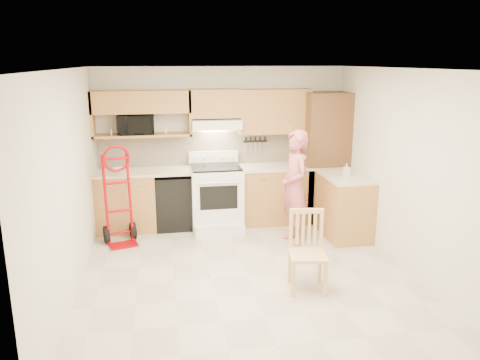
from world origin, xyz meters
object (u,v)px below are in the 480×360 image
object	(u,v)px
range	(217,192)
dining_chair	(308,252)
person	(295,188)
hand_truck	(119,201)
microwave	(136,124)

from	to	relation	value
range	dining_chair	bearing A→B (deg)	-71.09
person	hand_truck	size ratio (longest dim) A/B	1.27
dining_chair	person	bearing A→B (deg)	89.42
person	hand_truck	distance (m)	2.51
dining_chair	range	bearing A→B (deg)	118.24
person	hand_truck	xyz separation A→B (m)	(-2.48, 0.38, -0.18)
range	microwave	bearing A→B (deg)	166.39
person	dining_chair	distance (m)	1.50
range	person	size ratio (longest dim) A/B	0.71
person	dining_chair	bearing A→B (deg)	-15.59
microwave	person	distance (m)	2.61
range	hand_truck	size ratio (longest dim) A/B	0.90
dining_chair	microwave	bearing A→B (deg)	137.03
range	person	xyz separation A→B (m)	(1.02, -0.82, 0.24)
range	hand_truck	xyz separation A→B (m)	(-1.45, -0.45, 0.07)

